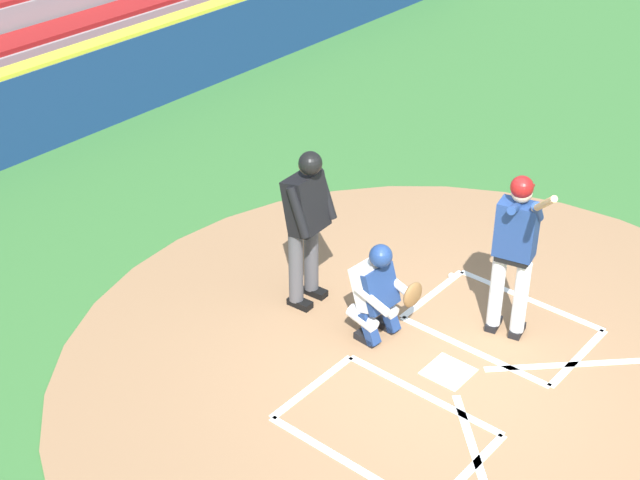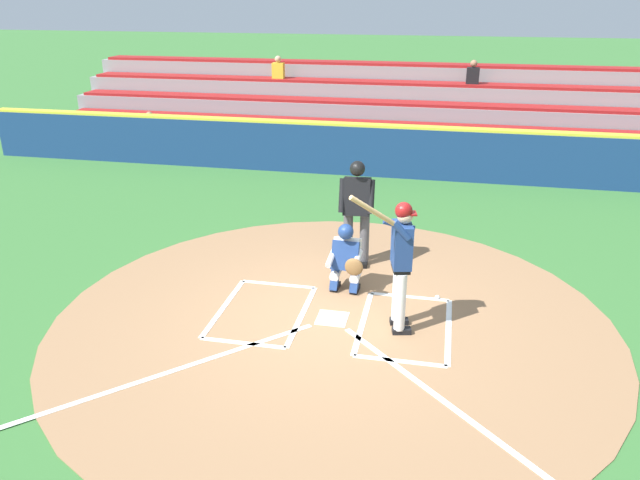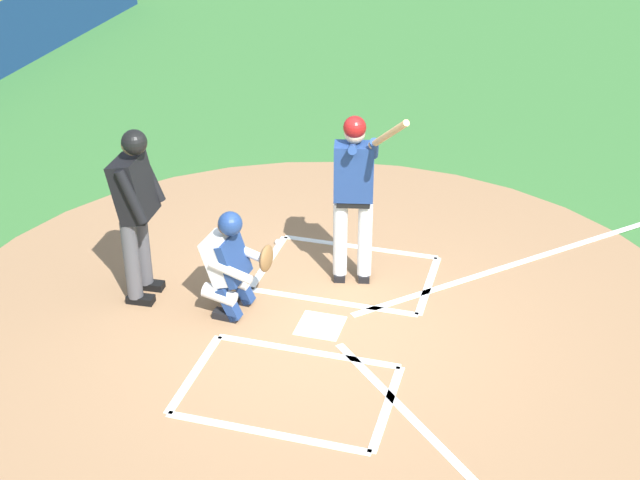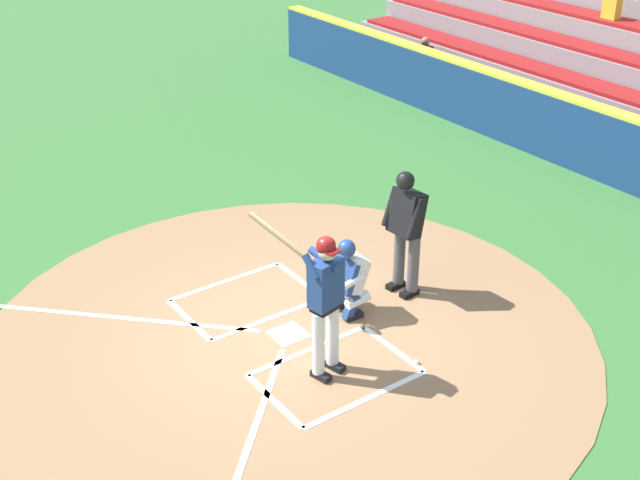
# 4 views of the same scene
# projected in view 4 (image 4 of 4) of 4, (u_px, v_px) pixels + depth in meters

# --- Properties ---
(ground_plane) EXTENTS (120.00, 120.00, 0.00)m
(ground_plane) POSITION_uv_depth(u_px,v_px,m) (288.00, 335.00, 11.08)
(ground_plane) COLOR #387033
(dirt_circle) EXTENTS (8.00, 8.00, 0.01)m
(dirt_circle) POSITION_uv_depth(u_px,v_px,m) (288.00, 334.00, 11.08)
(dirt_circle) COLOR #99704C
(dirt_circle) RESTS_ON ground
(home_plate_and_chalk) EXTENTS (7.93, 4.91, 0.01)m
(home_plate_and_chalk) POSITION_uv_depth(u_px,v_px,m) (230.00, 357.00, 10.63)
(home_plate_and_chalk) COLOR white
(home_plate_and_chalk) RESTS_ON dirt_circle
(batter) EXTENTS (0.84, 0.88, 2.13)m
(batter) POSITION_uv_depth(u_px,v_px,m) (325.00, 296.00, 9.84)
(batter) COLOR white
(batter) RESTS_ON ground
(catcher) EXTENTS (0.59, 0.64, 1.13)m
(catcher) POSITION_uv_depth(u_px,v_px,m) (348.00, 276.00, 11.25)
(catcher) COLOR black
(catcher) RESTS_ON ground
(plate_umpire) EXTENTS (0.60, 0.44, 1.86)m
(plate_umpire) POSITION_uv_depth(u_px,v_px,m) (406.00, 224.00, 11.53)
(plate_umpire) COLOR #4C4C51
(plate_umpire) RESTS_ON ground
(baseball) EXTENTS (0.07, 0.07, 0.07)m
(baseball) POSITION_uv_depth(u_px,v_px,m) (416.00, 362.00, 10.48)
(baseball) COLOR white
(baseball) RESTS_ON ground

